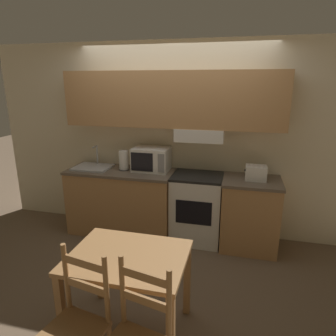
# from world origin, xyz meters

# --- Properties ---
(ground_plane) EXTENTS (16.00, 16.00, 0.00)m
(ground_plane) POSITION_xyz_m (0.00, 0.00, 0.00)
(ground_plane) COLOR brown
(wall_back) EXTENTS (5.16, 0.38, 2.55)m
(wall_back) POSITION_xyz_m (0.01, -0.07, 1.54)
(wall_back) COLOR beige
(wall_back) RESTS_ON ground_plane
(lower_counter_main) EXTENTS (1.44, 0.59, 0.90)m
(lower_counter_main) POSITION_xyz_m (-0.67, -0.29, 0.45)
(lower_counter_main) COLOR tan
(lower_counter_main) RESTS_ON ground_plane
(lower_counter_right_stub) EXTENTS (0.70, 0.59, 0.90)m
(lower_counter_right_stub) POSITION_xyz_m (1.04, -0.29, 0.45)
(lower_counter_right_stub) COLOR tan
(lower_counter_right_stub) RESTS_ON ground_plane
(stove_range) EXTENTS (0.63, 0.53, 0.90)m
(stove_range) POSITION_xyz_m (0.37, -0.27, 0.45)
(stove_range) COLOR white
(stove_range) RESTS_ON ground_plane
(microwave) EXTENTS (0.47, 0.36, 0.31)m
(microwave) POSITION_xyz_m (-0.26, -0.19, 1.06)
(microwave) COLOR white
(microwave) RESTS_ON lower_counter_main
(toaster) EXTENTS (0.26, 0.19, 0.17)m
(toaster) POSITION_xyz_m (1.08, -0.27, 0.99)
(toaster) COLOR white
(toaster) RESTS_ON lower_counter_right_stub
(sink_basin) EXTENTS (0.49, 0.40, 0.29)m
(sink_basin) POSITION_xyz_m (-1.08, -0.28, 0.92)
(sink_basin) COLOR #B7BABF
(sink_basin) RESTS_ON lower_counter_main
(paper_towel_roll) EXTENTS (0.14, 0.14, 0.26)m
(paper_towel_roll) POSITION_xyz_m (-0.63, -0.25, 1.03)
(paper_towel_roll) COLOR black
(paper_towel_roll) RESTS_ON lower_counter_main
(dining_table) EXTENTS (0.93, 0.71, 0.73)m
(dining_table) POSITION_xyz_m (0.07, -1.93, 0.61)
(dining_table) COLOR #9E7042
(dining_table) RESTS_ON ground_plane
(chair_left_of_table) EXTENTS (0.44, 0.44, 0.98)m
(chair_left_of_table) POSITION_xyz_m (-0.12, -2.44, 0.46)
(chair_left_of_table) COLOR #9E7042
(chair_left_of_table) RESTS_ON ground_plane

